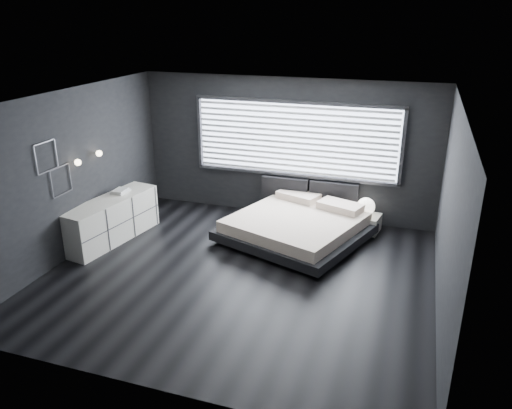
% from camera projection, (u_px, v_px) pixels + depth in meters
% --- Properties ---
extents(room, '(6.04, 6.00, 2.80)m').
position_uv_depth(room, '(238.00, 193.00, 7.53)').
color(room, black).
rests_on(room, ground).
extents(window, '(4.14, 0.09, 1.52)m').
position_uv_depth(window, '(295.00, 140.00, 9.78)').
color(window, white).
rests_on(window, ground).
extents(headboard, '(1.96, 0.16, 0.52)m').
position_uv_depth(headboard, '(309.00, 192.00, 10.01)').
color(headboard, black).
rests_on(headboard, ground).
extents(sconce_near, '(0.18, 0.11, 0.11)m').
position_uv_depth(sconce_near, '(78.00, 162.00, 8.34)').
color(sconce_near, silver).
rests_on(sconce_near, ground).
extents(sconce_far, '(0.18, 0.11, 0.11)m').
position_uv_depth(sconce_far, '(99.00, 153.00, 8.87)').
color(sconce_far, silver).
rests_on(sconce_far, ground).
extents(wall_art_upper, '(0.01, 0.48, 0.48)m').
position_uv_depth(wall_art_upper, '(46.00, 157.00, 7.75)').
color(wall_art_upper, '#47474C').
rests_on(wall_art_upper, ground).
extents(wall_art_lower, '(0.01, 0.48, 0.48)m').
position_uv_depth(wall_art_lower, '(61.00, 181.00, 8.14)').
color(wall_art_lower, '#47474C').
rests_on(wall_art_lower, ground).
extents(bed, '(2.90, 2.83, 0.60)m').
position_uv_depth(bed, '(297.00, 226.00, 9.18)').
color(bed, black).
rests_on(bed, ground).
extents(nightstand, '(0.63, 0.55, 0.33)m').
position_uv_depth(nightstand, '(364.00, 223.00, 9.59)').
color(nightstand, white).
rests_on(nightstand, ground).
extents(orb_lamp, '(0.34, 0.34, 0.34)m').
position_uv_depth(orb_lamp, '(366.00, 207.00, 9.47)').
color(orb_lamp, white).
rests_on(orb_lamp, nightstand).
extents(dresser, '(0.88, 2.06, 0.80)m').
position_uv_depth(dresser, '(112.00, 220.00, 9.13)').
color(dresser, white).
rests_on(dresser, ground).
extents(book_stack, '(0.27, 0.34, 0.07)m').
position_uv_depth(book_stack, '(120.00, 191.00, 9.30)').
color(book_stack, silver).
rests_on(book_stack, dresser).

